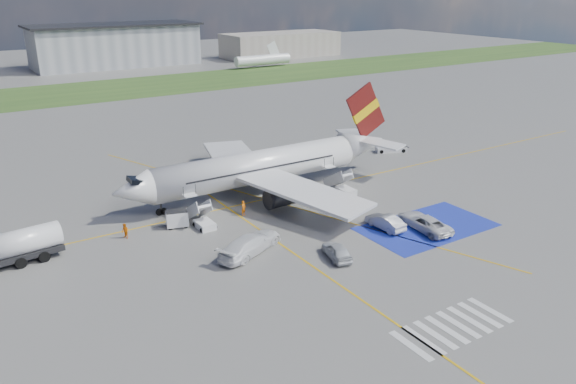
% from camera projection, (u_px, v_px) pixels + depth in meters
% --- Properties ---
extents(ground, '(400.00, 400.00, 0.00)m').
position_uv_depth(ground, '(326.00, 235.00, 56.33)').
color(ground, '#60605E').
rests_on(ground, ground).
extents(grass_strip, '(400.00, 30.00, 0.01)m').
position_uv_depth(grass_strip, '(85.00, 92.00, 131.15)').
color(grass_strip, '#2D4C1E').
rests_on(grass_strip, ground).
extents(taxiway_line_main, '(120.00, 0.20, 0.01)m').
position_uv_depth(taxiway_line_main, '(265.00, 199.00, 65.78)').
color(taxiway_line_main, gold).
rests_on(taxiway_line_main, ground).
extents(taxiway_line_cross, '(0.20, 60.00, 0.01)m').
position_uv_depth(taxiway_line_cross, '(350.00, 292.00, 45.91)').
color(taxiway_line_cross, gold).
rests_on(taxiway_line_cross, ground).
extents(taxiway_line_diag, '(20.71, 56.45, 0.01)m').
position_uv_depth(taxiway_line_diag, '(265.00, 199.00, 65.78)').
color(taxiway_line_diag, gold).
rests_on(taxiway_line_diag, ground).
extents(staging_box, '(14.00, 8.00, 0.01)m').
position_uv_depth(staging_box, '(427.00, 227.00, 58.26)').
color(staging_box, '#1B2CA3').
rests_on(staging_box, ground).
extents(crosswalk, '(9.00, 4.00, 0.01)m').
position_uv_depth(crosswalk, '(452.00, 327.00, 41.23)').
color(crosswalk, silver).
rests_on(crosswalk, ground).
extents(terminal_centre, '(48.00, 18.00, 12.00)m').
position_uv_depth(terminal_centre, '(116.00, 46.00, 170.74)').
color(terminal_centre, gray).
rests_on(terminal_centre, ground).
extents(terminal_east, '(40.00, 16.00, 8.00)m').
position_uv_depth(terminal_east, '(281.00, 45.00, 193.88)').
color(terminal_east, gray).
rests_on(terminal_east, ground).
extents(airliner, '(36.81, 32.95, 11.92)m').
position_uv_depth(airliner, '(267.00, 165.00, 66.94)').
color(airliner, silver).
rests_on(airliner, ground).
extents(airstairs_fwd, '(1.90, 5.20, 3.60)m').
position_uv_depth(airstairs_fwd, '(203.00, 221.00, 58.14)').
color(airstairs_fwd, silver).
rests_on(airstairs_fwd, ground).
extents(airstairs_aft, '(1.90, 5.20, 3.60)m').
position_uv_depth(airstairs_aft, '(344.00, 188.00, 67.54)').
color(airstairs_aft, silver).
rests_on(airstairs_aft, ground).
extents(fuel_tanker, '(9.40, 3.32, 3.15)m').
position_uv_depth(fuel_tanker, '(8.00, 252.00, 49.79)').
color(fuel_tanker, black).
rests_on(fuel_tanker, ground).
extents(gpu_cart, '(2.48, 1.92, 1.84)m').
position_uv_depth(gpu_cart, '(177.00, 220.00, 57.95)').
color(gpu_cart, silver).
rests_on(gpu_cart, ground).
extents(belt_loader, '(5.01, 3.30, 1.46)m').
position_uv_depth(belt_loader, '(391.00, 149.00, 84.18)').
color(belt_loader, silver).
rests_on(belt_loader, ground).
extents(car_silver_a, '(2.72, 4.53, 1.44)m').
position_uv_depth(car_silver_a, '(337.00, 251.00, 51.40)').
color(car_silver_a, silver).
rests_on(car_silver_a, ground).
extents(car_silver_b, '(1.77, 4.67, 1.52)m').
position_uv_depth(car_silver_b, '(385.00, 222.00, 57.59)').
color(car_silver_b, '#B2B4B9').
rests_on(car_silver_b, ground).
extents(van_white_a, '(2.90, 5.40, 1.95)m').
position_uv_depth(van_white_a, '(424.00, 220.00, 57.47)').
color(van_white_a, silver).
rests_on(van_white_a, ground).
extents(van_white_b, '(6.45, 4.73, 2.34)m').
position_uv_depth(van_white_b, '(250.00, 241.00, 52.34)').
color(van_white_b, white).
rests_on(van_white_b, ground).
extents(crew_fwd, '(0.74, 0.67, 1.69)m').
position_uv_depth(crew_fwd, '(244.00, 208.00, 60.86)').
color(crew_fwd, orange).
rests_on(crew_fwd, ground).
extents(crew_nose, '(0.77, 0.89, 1.56)m').
position_uv_depth(crew_nose, '(125.00, 231.00, 55.36)').
color(crew_nose, orange).
rests_on(crew_nose, ground).
extents(crew_aft, '(0.65, 1.17, 1.88)m').
position_uv_depth(crew_aft, '(336.00, 201.00, 62.63)').
color(crew_aft, orange).
rests_on(crew_aft, ground).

